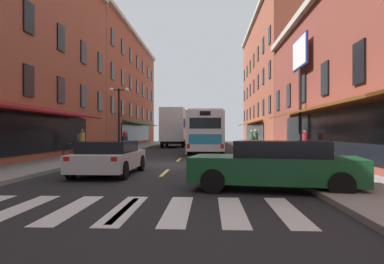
% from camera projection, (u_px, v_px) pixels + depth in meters
% --- Properties ---
extents(ground_plane, '(34.80, 80.00, 0.10)m').
position_uv_depth(ground_plane, '(174.00, 166.00, 17.08)').
color(ground_plane, black).
extents(lane_centre_dashes, '(0.14, 73.90, 0.01)m').
position_uv_depth(lane_centre_dashes, '(173.00, 165.00, 16.83)').
color(lane_centre_dashes, '#DBCC4C').
rests_on(lane_centre_dashes, ground).
extents(crosswalk_near, '(7.10, 2.80, 0.01)m').
position_uv_depth(crosswalk_near, '(124.00, 209.00, 7.09)').
color(crosswalk_near, silver).
rests_on(crosswalk_near, ground).
extents(sidewalk_left, '(3.00, 80.00, 0.14)m').
position_uv_depth(sidewalk_left, '(57.00, 163.00, 17.37)').
color(sidewalk_left, gray).
rests_on(sidewalk_left, ground).
extents(sidewalk_right, '(3.00, 80.00, 0.14)m').
position_uv_depth(sidewalk_right, '(295.00, 164.00, 16.79)').
color(sidewalk_right, gray).
rests_on(sidewalk_right, ground).
extents(storefront_row_right, '(9.44, 79.90, 15.89)m').
position_uv_depth(storefront_row_right, '(369.00, 55.00, 20.75)').
color(storefront_row_right, brown).
rests_on(storefront_row_right, ground).
extents(billboard_sign, '(0.40, 2.94, 6.99)m').
position_uv_depth(billboard_sign, '(300.00, 66.00, 20.12)').
color(billboard_sign, black).
rests_on(billboard_sign, sidewalk_right).
extents(transit_bus, '(2.73, 12.16, 3.19)m').
position_uv_depth(transit_bus, '(207.00, 131.00, 28.46)').
color(transit_bus, silver).
rests_on(transit_bus, ground).
extents(box_truck, '(2.52, 7.64, 4.13)m').
position_uv_depth(box_truck, '(174.00, 128.00, 37.73)').
color(box_truck, '#B21E19').
rests_on(box_truck, ground).
extents(sedan_near, '(4.76, 2.59, 1.36)m').
position_uv_depth(sedan_near, '(276.00, 165.00, 9.44)').
color(sedan_near, '#144723').
rests_on(sedan_near, ground).
extents(sedan_mid, '(2.05, 4.23, 1.26)m').
position_uv_depth(sedan_mid, '(109.00, 157.00, 12.96)').
color(sedan_mid, silver).
rests_on(sedan_mid, ground).
extents(motorcycle_rider, '(0.62, 2.07, 1.66)m').
position_uv_depth(motorcycle_rider, '(125.00, 149.00, 17.95)').
color(motorcycle_rider, black).
rests_on(motorcycle_rider, ground).
extents(bicycle_near, '(1.71, 0.48, 0.91)m').
position_uv_depth(bicycle_near, '(79.00, 154.00, 17.79)').
color(bicycle_near, black).
rests_on(bicycle_near, sidewalk_left).
extents(bicycle_mid, '(1.70, 0.48, 0.91)m').
position_uv_depth(bicycle_mid, '(101.00, 151.00, 20.67)').
color(bicycle_mid, black).
rests_on(bicycle_mid, sidewalk_left).
extents(pedestrian_near, '(0.52, 0.45, 1.70)m').
position_uv_depth(pedestrian_near, '(82.00, 141.00, 22.14)').
color(pedestrian_near, '#33663F').
rests_on(pedestrian_near, sidewalk_left).
extents(pedestrian_mid, '(0.36, 0.36, 1.62)m').
position_uv_depth(pedestrian_mid, '(306.00, 144.00, 18.43)').
color(pedestrian_mid, navy).
rests_on(pedestrian_mid, sidewalk_right).
extents(pedestrian_far, '(0.36, 0.36, 1.69)m').
position_uv_depth(pedestrian_far, '(252.00, 139.00, 32.70)').
color(pedestrian_far, '#66387F').
rests_on(pedestrian_far, sidewalk_right).
extents(pedestrian_rear, '(0.36, 0.36, 1.68)m').
position_uv_depth(pedestrian_rear, '(256.00, 141.00, 23.82)').
color(pedestrian_rear, '#B29947').
rests_on(pedestrian_rear, sidewalk_right).
extents(street_lamp_twin, '(1.42, 0.32, 4.65)m').
position_uv_depth(street_lamp_twin, '(119.00, 116.00, 24.63)').
color(street_lamp_twin, black).
rests_on(street_lamp_twin, sidewalk_left).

